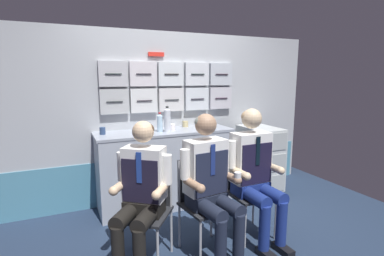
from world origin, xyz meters
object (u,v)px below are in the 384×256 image
Objects in this scene: espresso_cup_small at (102,131)px; snack_banana at (200,125)px; crew_member_left at (141,190)px; crew_member_by_counter at (255,169)px; service_trolley at (260,157)px; crew_member_right at (211,180)px; folding_chair_by_counter at (245,183)px; water_bottle_short at (167,120)px; folding_chair_left at (149,200)px; folding_chair_right at (201,194)px.

espresso_cup_small reaches higher than snack_banana.
crew_member_by_counter is at bearing -0.66° from crew_member_left.
espresso_cup_small is (-1.26, 1.15, 0.27)m from crew_member_by_counter.
crew_member_left is 1.19m from espresso_cup_small.
crew_member_right is (-1.32, -1.06, 0.22)m from service_trolley.
water_bottle_short reaches higher than folding_chair_by_counter.
folding_chair_left and folding_chair_right have the same top height.
crew_member_right is (0.60, -0.09, 0.03)m from crew_member_left.
folding_chair_left is 0.23m from crew_member_left.
folding_chair_left is at bearing 52.55° from crew_member_left.
water_bottle_short is (0.00, 0.91, 0.57)m from folding_chair_right.
crew_member_right is at bearing -58.96° from espresso_cup_small.
crew_member_left is 0.61m from crew_member_right.
snack_banana is at bearing 46.95° from crew_member_left.
water_bottle_short reaches higher than snack_banana.
crew_member_left is at bearing -133.05° from snack_banana.
water_bottle_short is 1.77× the size of snack_banana.
snack_banana is at bearing 68.41° from crew_member_right.
crew_member_right is 1.51× the size of folding_chair_by_counter.
crew_member_right is 1.39m from snack_banana.
crew_member_right is at bearing -82.37° from folding_chair_right.
crew_member_by_counter is 1.73m from espresso_cup_small.
folding_chair_right is at bearing 7.07° from crew_member_left.
water_bottle_short reaches higher than service_trolley.
folding_chair_right is 1.30m from snack_banana.
crew_member_left is 1.46× the size of folding_chair_right.
service_trolley is 0.74× the size of crew_member_left.
crew_member_by_counter is 7.50× the size of snack_banana.
crew_member_left is at bearing -83.10° from espresso_cup_small.
folding_chair_left is at bearing -155.06° from service_trolley.
crew_member_left is 0.60m from folding_chair_right.
crew_member_by_counter reaches higher than service_trolley.
snack_banana reaches higher than folding_chair_left.
service_trolley is 2.17m from crew_member_left.
water_bottle_short is at bearing 91.12° from crew_member_right.
crew_member_right reaches higher than folding_chair_right.
folding_chair_left is 1.02m from folding_chair_by_counter.
folding_chair_by_counter is at bearing 7.74° from folding_chair_right.
folding_chair_by_counter is (1.02, 0.02, 0.00)m from folding_chair_left.
crew_member_right is (0.50, -0.21, 0.19)m from folding_chair_left.
crew_member_right is 0.60m from folding_chair_by_counter.
crew_member_right is 0.99× the size of crew_member_by_counter.
crew_member_right is at bearing -8.16° from crew_member_left.
crew_member_left reaches higher than folding_chair_by_counter.
folding_chair_left is 1.05m from crew_member_by_counter.
crew_member_left is at bearing -127.45° from folding_chair_left.
folding_chair_left is at bearing -179.09° from folding_chair_by_counter.
folding_chair_right is at bearing -56.14° from espresso_cup_small.
folding_chair_left is 0.58m from crew_member_right.
folding_chair_left is 0.66× the size of crew_member_right.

